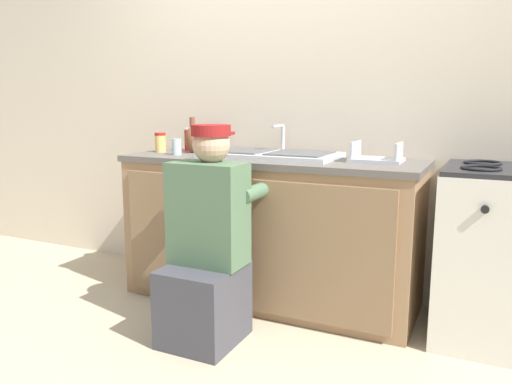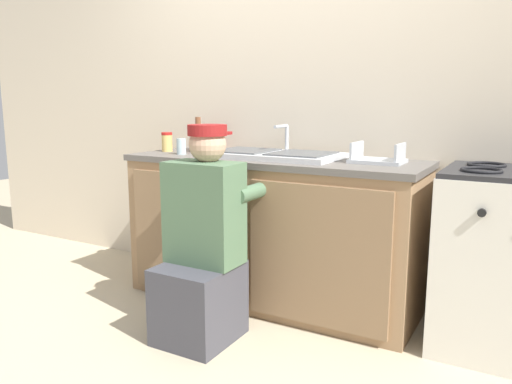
{
  "view_description": "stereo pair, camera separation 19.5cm",
  "coord_description": "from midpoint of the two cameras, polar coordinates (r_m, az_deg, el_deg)",
  "views": [
    {
      "loc": [
        1.2,
        -2.41,
        1.21
      ],
      "look_at": [
        0.0,
        0.1,
        0.71
      ],
      "focal_mm": 35.0,
      "sensor_mm": 36.0,
      "label": 1
    },
    {
      "loc": [
        1.38,
        -2.32,
        1.21
      ],
      "look_at": [
        0.0,
        0.1,
        0.71
      ],
      "focal_mm": 35.0,
      "sensor_mm": 36.0,
      "label": 2
    }
  ],
  "objects": [
    {
      "name": "ground_plane",
      "position": [
        2.96,
        -2.81,
        -14.02
      ],
      "size": [
        12.0,
        12.0,
        0.0
      ],
      "primitive_type": "plane",
      "color": "tan"
    },
    {
      "name": "back_wall",
      "position": [
        3.28,
        2.49,
        10.84
      ],
      "size": [
        6.0,
        0.1,
        2.5
      ],
      "primitive_type": "cube",
      "color": "beige",
      "rests_on": "ground_plane"
    },
    {
      "name": "counter_cabinet",
      "position": [
        3.06,
        -0.28,
        -4.7
      ],
      "size": [
        1.76,
        0.62,
        0.85
      ],
      "color": "#997551",
      "rests_on": "ground_plane"
    },
    {
      "name": "countertop",
      "position": [
        2.98,
        -0.21,
        3.62
      ],
      "size": [
        1.8,
        0.62,
        0.04
      ],
      "primitive_type": "cube",
      "color": "#5B5651",
      "rests_on": "counter_cabinet"
    },
    {
      "name": "sink_double_basin",
      "position": [
        2.98,
        -0.19,
        4.34
      ],
      "size": [
        0.8,
        0.44,
        0.19
      ],
      "color": "silver",
      "rests_on": "countertop"
    },
    {
      "name": "stove_range",
      "position": [
        2.78,
        24.93,
        -6.7
      ],
      "size": [
        0.65,
        0.62,
        0.91
      ],
      "color": "silver",
      "rests_on": "ground_plane"
    },
    {
      "name": "plumber_person",
      "position": [
        2.58,
        -7.82,
        -6.9
      ],
      "size": [
        0.42,
        0.61,
        1.1
      ],
      "color": "#3F3F47",
      "rests_on": "ground_plane"
    },
    {
      "name": "condiment_jar",
      "position": [
        3.37,
        -12.52,
        5.55
      ],
      "size": [
        0.07,
        0.07,
        0.13
      ],
      "color": "#DBB760",
      "rests_on": "countertop"
    },
    {
      "name": "dish_rack_tray",
      "position": [
        2.81,
        11.69,
        3.88
      ],
      "size": [
        0.28,
        0.22,
        0.11
      ],
      "color": "#B2B7BC",
      "rests_on": "countertop"
    },
    {
      "name": "vase_decorative",
      "position": [
        3.3,
        -8.94,
        6.02
      ],
      "size": [
        0.1,
        0.1,
        0.23
      ],
      "color": "brown",
      "rests_on": "countertop"
    },
    {
      "name": "water_glass",
      "position": [
        3.18,
        -10.81,
        5.09
      ],
      "size": [
        0.06,
        0.06,
        0.1
      ],
      "color": "#ADC6CC",
      "rests_on": "countertop"
    },
    {
      "name": "soda_cup_red",
      "position": [
        3.45,
        -9.13,
        5.95
      ],
      "size": [
        0.08,
        0.08,
        0.15
      ],
      "color": "red",
      "rests_on": "countertop"
    }
  ]
}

